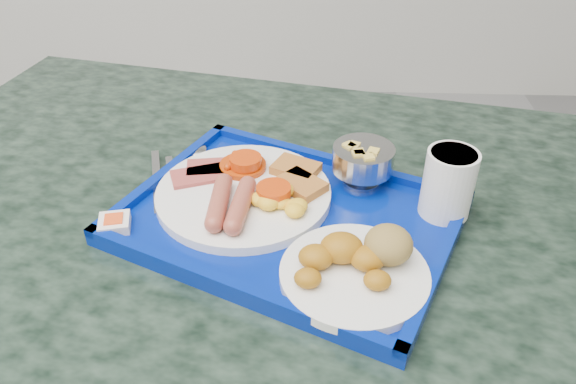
# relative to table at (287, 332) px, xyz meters

# --- Properties ---
(table) EXTENTS (1.47, 1.13, 0.82)m
(table) POSITION_rel_table_xyz_m (0.00, 0.00, 0.00)
(table) COLOR gray
(table) RESTS_ON floor
(tray) EXTENTS (0.51, 0.45, 0.03)m
(tray) POSITION_rel_table_xyz_m (0.00, 0.00, 0.22)
(tray) COLOR #031D8B
(tray) RESTS_ON table
(main_plate) EXTENTS (0.24, 0.24, 0.04)m
(main_plate) POSITION_rel_table_xyz_m (-0.06, 0.04, 0.24)
(main_plate) COLOR white
(main_plate) RESTS_ON tray
(bread_plate) EXTENTS (0.17, 0.17, 0.06)m
(bread_plate) POSITION_rel_table_xyz_m (0.09, -0.10, 0.24)
(bread_plate) COLOR white
(bread_plate) RESTS_ON tray
(fruit_bowl) EXTENTS (0.09, 0.09, 0.06)m
(fruit_bowl) POSITION_rel_table_xyz_m (0.10, 0.09, 0.26)
(fruit_bowl) COLOR #AAAAAC
(fruit_bowl) RESTS_ON tray
(juice_cup) EXTENTS (0.07, 0.07, 0.09)m
(juice_cup) POSITION_rel_table_xyz_m (0.21, 0.02, 0.27)
(juice_cup) COLOR white
(juice_cup) RESTS_ON tray
(spoon) EXTENTS (0.07, 0.17, 0.01)m
(spoon) POSITION_rel_table_xyz_m (-0.15, 0.14, 0.23)
(spoon) COLOR #AAAAAC
(spoon) RESTS_ON tray
(knife) EXTENTS (0.05, 0.16, 0.00)m
(knife) POSITION_rel_table_xyz_m (-0.19, 0.08, 0.23)
(knife) COLOR #AAAAAC
(knife) RESTS_ON tray
(jam_packet) EXTENTS (0.05, 0.05, 0.02)m
(jam_packet) POSITION_rel_table_xyz_m (-0.22, -0.03, 0.23)
(jam_packet) COLOR white
(jam_packet) RESTS_ON tray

